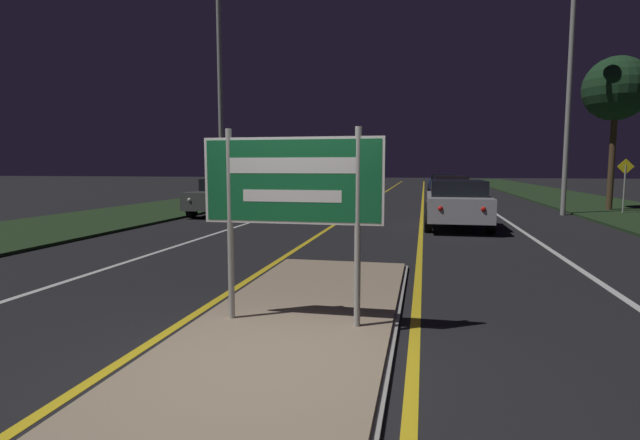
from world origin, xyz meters
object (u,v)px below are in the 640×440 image
Objects in this scene: car_receding_1 at (451,188)px; streetlight_right_near at (571,45)px; streetlight_left_near at (219,41)px; car_receding_0 at (457,202)px; warning_sign at (625,180)px; car_approaching_0 at (229,196)px; car_receding_2 at (441,183)px; car_approaching_1 at (297,185)px; highway_sign at (292,189)px.

streetlight_right_near is at bearing -56.00° from car_receding_1.
streetlight_left_near reaches higher than car_receding_0.
warning_sign is (6.18, -5.11, 0.59)m from car_receding_1.
car_approaching_0 is 2.08× the size of warning_sign.
car_receding_2 is (9.10, 17.94, -6.00)m from streetlight_left_near.
car_receding_0 is at bearing -19.45° from streetlight_left_near.
car_receding_2 is 20.46m from car_approaching_0.
car_receding_1 is 2.02× the size of warning_sign.
car_approaching_1 is at bearing 152.74° from warning_sign.
car_receding_0 is 8.52m from warning_sign.
streetlight_right_near is 4.39× the size of warning_sign.
car_receding_2 is (2.60, 31.38, -0.89)m from highway_sign.
highway_sign is 24.22m from car_approaching_1.
streetlight_right_near reaches higher than warning_sign.
highway_sign is at bearing -94.74° from car_receding_2.
highway_sign is 21.06m from car_receding_1.
highway_sign reaches higher than warning_sign.
streetlight_left_near reaches higher than highway_sign.
streetlight_left_near is at bearing 130.61° from car_approaching_0.
streetlight_right_near is 8.89m from car_receding_1.
car_receding_1 is at bearing -16.42° from car_approaching_1.
highway_sign is at bearing -103.07° from car_receding_0.
car_approaching_0 is at bearing -168.72° from warning_sign.
car_receding_0 reaches higher than car_receding_2.
car_approaching_0 is (0.56, -0.65, -5.98)m from streetlight_left_near.
highway_sign is 31.50m from car_receding_2.
car_receding_1 is at bearing 124.00° from streetlight_right_near.
streetlight_left_near reaches higher than streetlight_right_near.
car_approaching_1 is (-8.74, 2.57, -0.01)m from car_receding_1.
highway_sign is 0.50× the size of car_receding_2.
car_receding_0 is 15.60m from car_approaching_1.
streetlight_left_near is at bearing -172.75° from streetlight_right_near.
car_approaching_1 is (-12.62, 8.33, -5.56)m from streetlight_right_near.
car_receding_1 is 9.11m from car_approaching_1.
car_approaching_0 is at bearing -137.05° from car_receding_1.
warning_sign is (6.52, 5.45, 0.56)m from car_receding_0.
car_receding_2 is 2.10× the size of warning_sign.
streetlight_left_near is 6.04m from car_approaching_0.
car_approaching_0 is at bearing -114.70° from car_receding_2.
highway_sign reaches higher than car_receding_0.
car_approaching_1 is at bearing 90.35° from car_approaching_0.
highway_sign is 0.52× the size of car_receding_1.
streetlight_left_near is 5.05× the size of warning_sign.
highway_sign is 17.14m from streetlight_right_near.
streetlight_left_near is 2.49× the size of car_receding_1.
warning_sign is (15.41, 2.31, -5.38)m from streetlight_left_near.
car_receding_2 is at bearing 42.66° from car_approaching_1.
car_receding_1 reaches higher than car_approaching_1.
highway_sign is 18.10m from warning_sign.
car_approaching_0 is (-12.56, -2.32, -5.56)m from streetlight_right_near.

